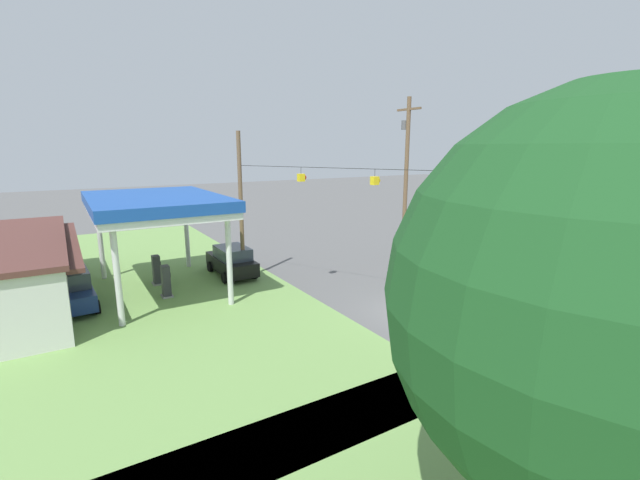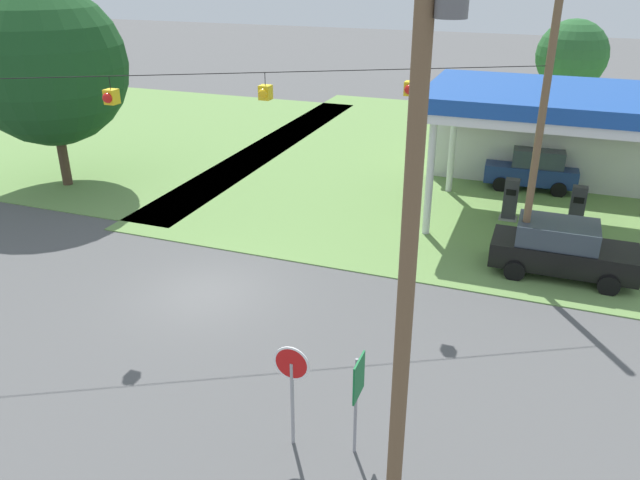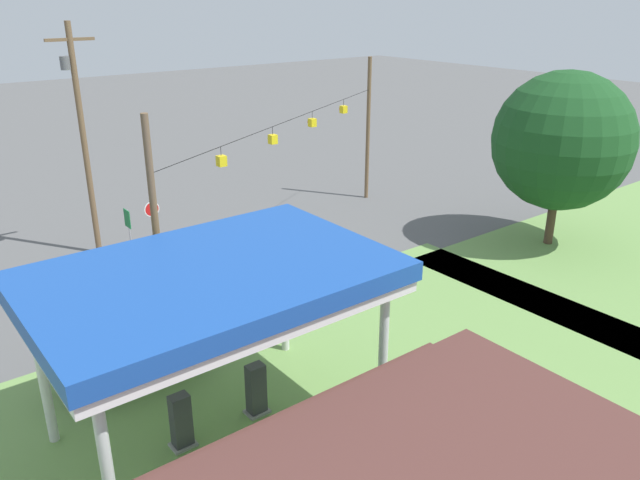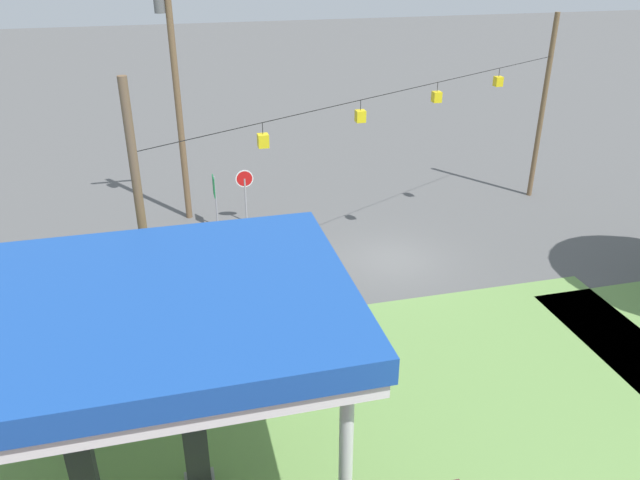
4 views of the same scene
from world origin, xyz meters
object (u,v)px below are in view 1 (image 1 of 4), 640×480
(utility_pole_main, at_px, (406,172))
(car_at_pumps_rear, at_px, (71,291))
(fuel_pump_far, at_px, (157,271))
(stop_sign_roadside, at_px, (417,244))
(fuel_pump_near, at_px, (166,282))
(gas_station_canopy, at_px, (155,205))
(tree_west_verge, at_px, (608,306))
(route_sign, at_px, (400,242))
(car_at_pumps_front, at_px, (232,261))

(utility_pole_main, bearing_deg, car_at_pumps_rear, 86.36)
(fuel_pump_far, xyz_separation_m, stop_sign_roadside, (-5.77, -14.87, 0.98))
(fuel_pump_near, xyz_separation_m, fuel_pump_far, (2.51, 0.00, 0.00))
(gas_station_canopy, height_order, fuel_pump_far, gas_station_canopy)
(fuel_pump_near, xyz_separation_m, stop_sign_roadside, (-3.25, -14.87, 0.98))
(fuel_pump_near, distance_m, tree_west_verge, 20.52)
(route_sign, bearing_deg, car_at_pumps_front, 69.34)
(gas_station_canopy, distance_m, car_at_pumps_front, 5.88)
(tree_west_verge, bearing_deg, fuel_pump_near, 7.97)
(fuel_pump_far, relative_size, route_sign, 0.73)
(fuel_pump_far, height_order, tree_west_verge, tree_west_verge)
(gas_station_canopy, relative_size, utility_pole_main, 0.87)
(stop_sign_roadside, distance_m, tree_west_verge, 20.81)
(utility_pole_main, bearing_deg, fuel_pump_far, 78.71)
(utility_pole_main, bearing_deg, car_at_pumps_front, 77.02)
(route_sign, xyz_separation_m, tree_west_verge, (-17.92, 11.88, 3.74))
(gas_station_canopy, relative_size, fuel_pump_far, 5.51)
(fuel_pump_far, xyz_separation_m, car_at_pumps_rear, (-1.90, 4.38, 0.14))
(car_at_pumps_front, bearing_deg, fuel_pump_near, 114.51)
(car_at_pumps_rear, bearing_deg, fuel_pump_far, 110.24)
(fuel_pump_far, distance_m, tree_west_verge, 22.95)
(car_at_pumps_rear, bearing_deg, route_sign, 79.34)
(route_sign, bearing_deg, stop_sign_roadside, -171.12)
(fuel_pump_far, distance_m, car_at_pumps_rear, 4.78)
(car_at_pumps_front, distance_m, car_at_pumps_rear, 8.86)
(car_at_pumps_rear, xyz_separation_m, tree_west_verge, (-20.41, -7.15, 4.47))
(stop_sign_roadside, distance_m, route_sign, 1.40)
(gas_station_canopy, distance_m, fuel_pump_far, 4.18)
(tree_west_verge, bearing_deg, stop_sign_roadside, -36.17)
(fuel_pump_near, relative_size, car_at_pumps_rear, 0.42)
(fuel_pump_far, relative_size, car_at_pumps_front, 0.38)
(fuel_pump_far, height_order, car_at_pumps_rear, car_at_pumps_rear)
(gas_station_canopy, relative_size, car_at_pumps_front, 2.08)
(gas_station_canopy, xyz_separation_m, route_sign, (-3.13, -14.65, -3.11))
(fuel_pump_far, bearing_deg, gas_station_canopy, 179.93)
(fuel_pump_far, height_order, car_at_pumps_front, car_at_pumps_front)
(fuel_pump_far, relative_size, stop_sign_roadside, 0.70)
(gas_station_canopy, bearing_deg, car_at_pumps_rear, 98.37)
(car_at_pumps_rear, bearing_deg, fuel_pump_near, 78.85)
(route_sign, relative_size, utility_pole_main, 0.22)
(route_sign, distance_m, utility_pole_main, 4.83)
(car_at_pumps_front, distance_m, tree_west_verge, 22.31)
(fuel_pump_near, bearing_deg, gas_station_canopy, 0.07)
(fuel_pump_near, bearing_deg, utility_pole_main, -92.46)
(stop_sign_roadside, relative_size, tree_west_verge, 0.28)
(stop_sign_roadside, xyz_separation_m, utility_pole_main, (2.57, -1.16, 4.37))
(gas_station_canopy, height_order, route_sign, gas_station_canopy)
(tree_west_verge, bearing_deg, car_at_pumps_front, -4.20)
(tree_west_verge, bearing_deg, fuel_pump_far, 7.09)
(fuel_pump_near, height_order, utility_pole_main, utility_pole_main)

